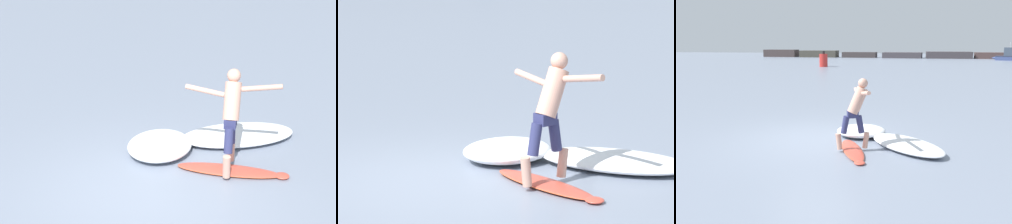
# 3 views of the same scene
# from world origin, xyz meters

# --- Properties ---
(ground_plane) EXTENTS (200.00, 200.00, 0.00)m
(ground_plane) POSITION_xyz_m (0.00, 0.00, 0.00)
(ground_plane) COLOR gray
(surfboard) EXTENTS (1.14, 1.95, 0.21)m
(surfboard) POSITION_xyz_m (1.34, -0.83, 0.04)
(surfboard) COLOR #D94D3A
(surfboard) RESTS_ON ground
(surfer) EXTENTS (0.98, 1.55, 1.75)m
(surfer) POSITION_xyz_m (1.42, -0.76, 1.11)
(surfer) COLOR #D79E87
(surfer) RESTS_ON surfboard
(wave_foam_at_tail) EXTENTS (1.72, 1.58, 0.31)m
(wave_foam_at_tail) POSITION_xyz_m (1.25, 0.65, 0.15)
(wave_foam_at_tail) COLOR white
(wave_foam_at_tail) RESTS_ON ground
(wave_foam_at_nose) EXTENTS (2.44, 2.32, 0.23)m
(wave_foam_at_nose) POSITION_xyz_m (2.62, -0.27, 0.12)
(wave_foam_at_nose) COLOR white
(wave_foam_at_nose) RESTS_ON ground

